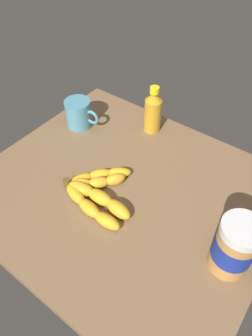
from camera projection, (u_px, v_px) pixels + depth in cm
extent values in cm
cube|color=brown|center=(125.00, 192.00, 86.27)|extent=(79.88, 69.63, 3.21)
ellipsoid|color=gold|center=(76.00, 194.00, 81.63)|extent=(8.37, 5.38, 3.30)
ellipsoid|color=gold|center=(89.00, 208.00, 78.44)|extent=(8.11, 4.26, 3.30)
ellipsoid|color=gold|center=(107.00, 221.00, 75.74)|extent=(7.85, 3.55, 3.30)
ellipsoid|color=gold|center=(81.00, 188.00, 82.65)|extent=(8.35, 5.23, 3.77)
ellipsoid|color=gold|center=(100.00, 197.00, 80.54)|extent=(7.93, 4.13, 3.77)
ellipsoid|color=gold|center=(118.00, 209.00, 77.90)|extent=(8.11, 4.55, 3.77)
ellipsoid|color=gold|center=(81.00, 184.00, 84.16)|extent=(6.82, 6.23, 3.29)
ellipsoid|color=gold|center=(99.00, 182.00, 84.45)|extent=(6.52, 6.67, 3.29)
ellipsoid|color=gold|center=(115.00, 179.00, 85.35)|extent=(6.00, 6.87, 3.29)
ellipsoid|color=gold|center=(82.00, 179.00, 85.57)|extent=(5.79, 7.45, 2.95)
ellipsoid|color=gold|center=(100.00, 174.00, 86.83)|extent=(6.65, 7.16, 2.95)
ellipsoid|color=gold|center=(119.00, 172.00, 87.32)|extent=(7.21, 6.56, 2.95)
cylinder|color=brown|center=(67.00, 183.00, 84.06)|extent=(2.00, 2.00, 3.00)
cylinder|color=#BF8442|center=(233.00, 249.00, 64.91)|extent=(8.73, 8.73, 13.27)
cylinder|color=navy|center=(234.00, 248.00, 64.42)|extent=(8.91, 8.91, 5.97)
cylinder|color=silver|center=(243.00, 230.00, 59.36)|extent=(9.06, 9.06, 2.00)
cylinder|color=gold|center=(153.00, 115.00, 98.99)|extent=(5.62, 5.62, 11.48)
cone|color=gold|center=(154.00, 97.00, 93.85)|extent=(5.62, 5.62, 2.68)
cylinder|color=yellow|center=(155.00, 90.00, 92.16)|extent=(2.97, 2.97, 1.99)
cylinder|color=teal|center=(79.00, 113.00, 101.50)|extent=(8.65, 8.65, 9.35)
torus|color=teal|center=(92.00, 117.00, 99.22)|extent=(5.19, 1.53, 5.11)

